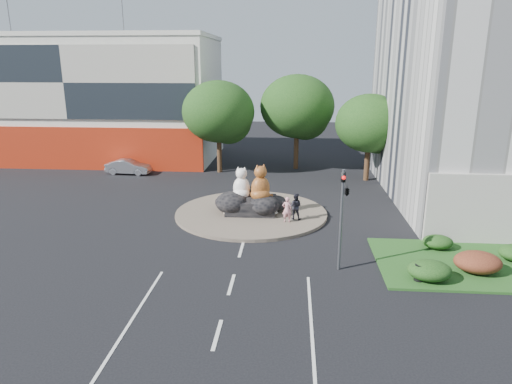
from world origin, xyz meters
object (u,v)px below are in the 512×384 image
(cat_tabby, at_px, (260,182))
(pedestrian_dark, at_px, (295,206))
(parked_car, at_px, (128,167))
(litter_bin, at_px, (419,272))
(cat_white, at_px, (241,182))
(kitten_calico, at_px, (227,209))
(pedestrian_pink, at_px, (287,209))
(kitten_white, at_px, (274,208))

(cat_tabby, relative_size, pedestrian_dark, 1.42)
(parked_car, relative_size, litter_bin, 5.09)
(cat_tabby, distance_m, parked_car, 16.78)
(cat_white, bearing_deg, litter_bin, -45.82)
(pedestrian_dark, bearing_deg, kitten_calico, 5.12)
(pedestrian_pink, xyz_separation_m, litter_bin, (6.13, -7.29, -0.49))
(parked_car, bearing_deg, cat_white, -128.93)
(kitten_calico, bearing_deg, kitten_white, 53.55)
(pedestrian_dark, height_order, litter_bin, pedestrian_dark)
(cat_tabby, bearing_deg, kitten_calico, 166.01)
(parked_car, bearing_deg, cat_tabby, -126.82)
(cat_tabby, xyz_separation_m, parked_car, (-12.72, 10.82, -1.63))
(litter_bin, bearing_deg, cat_white, 134.87)
(kitten_calico, xyz_separation_m, pedestrian_dark, (4.40, -0.41, 0.41))
(parked_car, bearing_deg, kitten_white, -125.46)
(pedestrian_dark, bearing_deg, cat_tabby, -13.40)
(kitten_calico, height_order, parked_car, parked_car)
(pedestrian_pink, bearing_deg, litter_bin, 129.04)
(cat_white, relative_size, kitten_white, 2.35)
(cat_tabby, distance_m, pedestrian_dark, 2.77)
(kitten_calico, height_order, litter_bin, kitten_calico)
(pedestrian_pink, bearing_deg, kitten_calico, -15.26)
(cat_white, height_order, litter_bin, cat_white)
(parked_car, bearing_deg, kitten_calico, -133.58)
(parked_car, distance_m, litter_bin, 28.50)
(cat_white, xyz_separation_m, kitten_white, (2.15, -0.53, -1.51))
(pedestrian_pink, distance_m, pedestrian_dark, 0.77)
(cat_white, distance_m, kitten_calico, 1.99)
(cat_tabby, xyz_separation_m, pedestrian_dark, (2.26, -1.00, -1.25))
(kitten_white, height_order, pedestrian_pink, pedestrian_pink)
(cat_white, bearing_deg, kitten_white, -14.53)
(pedestrian_pink, bearing_deg, parked_car, -41.58)
(pedestrian_dark, xyz_separation_m, parked_car, (-14.99, 11.82, -0.38))
(parked_car, bearing_deg, pedestrian_dark, -124.71)
(kitten_white, height_order, litter_bin, kitten_white)
(cat_white, relative_size, pedestrian_dark, 1.27)
(pedestrian_pink, bearing_deg, kitten_white, -58.48)
(kitten_white, distance_m, pedestrian_dark, 1.65)
(cat_tabby, height_order, kitten_calico, cat_tabby)
(pedestrian_dark, xyz_separation_m, litter_bin, (5.62, -7.87, -0.53))
(cat_white, relative_size, parked_car, 0.53)
(pedestrian_dark, height_order, parked_car, pedestrian_dark)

